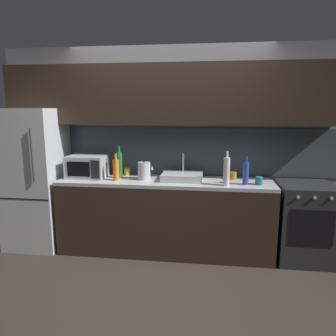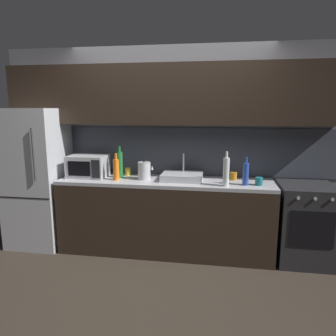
{
  "view_description": "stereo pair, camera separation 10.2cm",
  "coord_description": "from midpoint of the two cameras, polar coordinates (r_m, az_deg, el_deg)",
  "views": [
    {
      "loc": [
        0.52,
        -2.74,
        1.75
      ],
      "look_at": [
        0.03,
        0.9,
        1.05
      ],
      "focal_mm": 33.85,
      "sensor_mm": 36.0,
      "label": 1
    },
    {
      "loc": [
        0.62,
        -2.73,
        1.75
      ],
      "look_at": [
        0.03,
        0.9,
        1.05
      ],
      "focal_mm": 33.85,
      "sensor_mm": 36.0,
      "label": 2
    }
  ],
  "objects": [
    {
      "name": "wine_bottle_blue",
      "position": [
        3.61,
        14.6,
        -0.99
      ],
      "size": [
        0.07,
        0.07,
        0.32
      ],
      "color": "#234299",
      "rests_on": "counter_run"
    },
    {
      "name": "sink_basin",
      "position": [
        3.77,
        3.35,
        -1.55
      ],
      "size": [
        0.48,
        0.38,
        0.3
      ],
      "color": "#ADAFB5",
      "rests_on": "counter_run"
    },
    {
      "name": "kettle",
      "position": [
        3.79,
        -3.51,
        -0.5
      ],
      "size": [
        0.19,
        0.15,
        0.23
      ],
      "color": "#B7BABF",
      "rests_on": "counter_run"
    },
    {
      "name": "mug_amber",
      "position": [
        3.86,
        12.45,
        -1.42
      ],
      "size": [
        0.08,
        0.08,
        0.09
      ],
      "primitive_type": "cylinder",
      "color": "#B27019",
      "rests_on": "counter_run"
    },
    {
      "name": "wine_bottle_green",
      "position": [
        3.91,
        -7.94,
        0.66
      ],
      "size": [
        0.07,
        0.07,
        0.39
      ],
      "color": "#1E6B2D",
      "rests_on": "counter_run"
    },
    {
      "name": "oven_range",
      "position": [
        4.0,
        24.04,
        -9.1
      ],
      "size": [
        0.6,
        0.62,
        0.9
      ],
      "color": "#232326",
      "rests_on": "ground"
    },
    {
      "name": "wine_bottle_orange",
      "position": [
        3.79,
        -8.57,
        -0.22
      ],
      "size": [
        0.07,
        0.07,
        0.32
      ],
      "color": "orange",
      "rests_on": "counter_run"
    },
    {
      "name": "counter_run",
      "position": [
        3.9,
        0.25,
        -8.61
      ],
      "size": [
        2.54,
        0.6,
        0.9
      ],
      "color": "black",
      "rests_on": "ground"
    },
    {
      "name": "mug_yellow",
      "position": [
        4.06,
        -6.53,
        -0.64
      ],
      "size": [
        0.07,
        0.07,
        0.09
      ],
      "primitive_type": "cylinder",
      "color": "gold",
      "rests_on": "counter_run"
    },
    {
      "name": "ground_plane",
      "position": [
        3.29,
        -2.36,
        -21.22
      ],
      "size": [
        10.0,
        10.0,
        0.0
      ],
      "primitive_type": "plane",
      "color": "#2D261E"
    },
    {
      "name": "mug_teal",
      "position": [
        3.66,
        16.84,
        -2.32
      ],
      "size": [
        0.08,
        0.08,
        0.09
      ],
      "primitive_type": "cylinder",
      "color": "#19666B",
      "rests_on": "counter_run"
    },
    {
      "name": "back_wall",
      "position": [
        3.98,
        0.93,
        7.95
      ],
      "size": [
        4.28,
        0.44,
        2.5
      ],
      "color": "slate",
      "rests_on": "ground"
    },
    {
      "name": "wine_bottle_clear",
      "position": [
        3.51,
        11.25,
        -0.62
      ],
      "size": [
        0.07,
        0.07,
        0.38
      ],
      "color": "silver",
      "rests_on": "counter_run"
    },
    {
      "name": "refrigerator",
      "position": [
        4.35,
        -21.79,
        -1.6
      ],
      "size": [
        0.68,
        0.69,
        1.74
      ],
      "color": "#ADAFB5",
      "rests_on": "ground"
    },
    {
      "name": "microwave",
      "position": [
        4.03,
        -13.48,
        0.32
      ],
      "size": [
        0.46,
        0.35,
        0.27
      ],
      "color": "#A8AAAF",
      "rests_on": "counter_run"
    }
  ]
}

